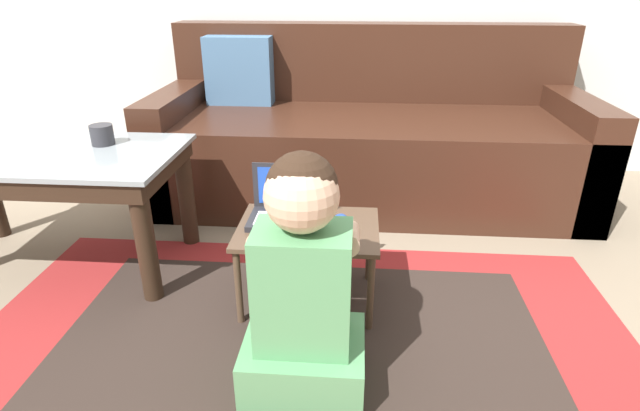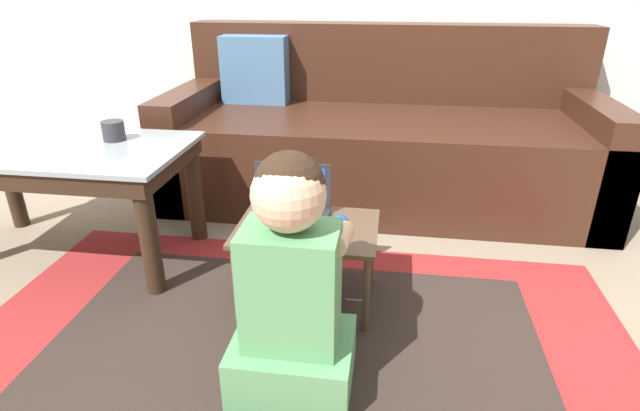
# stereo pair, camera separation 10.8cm
# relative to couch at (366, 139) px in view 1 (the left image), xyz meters

# --- Properties ---
(ground_plane) EXTENTS (16.00, 16.00, 0.00)m
(ground_plane) POSITION_rel_couch_xyz_m (-0.13, -1.13, -0.30)
(ground_plane) COLOR #7F705B
(area_rug) EXTENTS (2.20, 1.23, 0.01)m
(area_rug) POSITION_rel_couch_xyz_m (-0.21, -1.29, -0.30)
(area_rug) COLOR maroon
(area_rug) RESTS_ON ground_plane
(couch) EXTENTS (2.19, 0.91, 0.87)m
(couch) POSITION_rel_couch_xyz_m (0.00, 0.00, 0.00)
(couch) COLOR #381E14
(couch) RESTS_ON ground_plane
(coffee_table) EXTENTS (1.01, 0.56, 0.49)m
(coffee_table) POSITION_rel_couch_xyz_m (-1.24, -0.89, 0.11)
(coffee_table) COLOR gray
(coffee_table) RESTS_ON ground_plane
(laptop_desk) EXTENTS (0.49, 0.36, 0.31)m
(laptop_desk) POSITION_rel_couch_xyz_m (-0.21, -1.08, -0.03)
(laptop_desk) COLOR #4C3828
(laptop_desk) RESTS_ON ground_plane
(laptop) EXTENTS (0.28, 0.18, 0.19)m
(laptop) POSITION_rel_couch_xyz_m (-0.28, -1.03, 0.04)
(laptop) COLOR #232328
(laptop) RESTS_ON laptop_desk
(computer_mouse) EXTENTS (0.06, 0.09, 0.04)m
(computer_mouse) POSITION_rel_couch_xyz_m (-0.10, -1.07, 0.03)
(computer_mouse) COLOR #234CB2
(computer_mouse) RESTS_ON laptop_desk
(person_seated) EXTENTS (0.34, 0.42, 0.72)m
(person_seated) POSITION_rel_couch_xyz_m (-0.18, -1.50, 0.03)
(person_seated) COLOR #518E5B
(person_seated) RESTS_ON ground_plane
(cup_on_table) EXTENTS (0.09, 0.09, 0.08)m
(cup_on_table) POSITION_rel_couch_xyz_m (-1.05, -0.79, 0.23)
(cup_on_table) COLOR #2D2D33
(cup_on_table) RESTS_ON coffee_table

